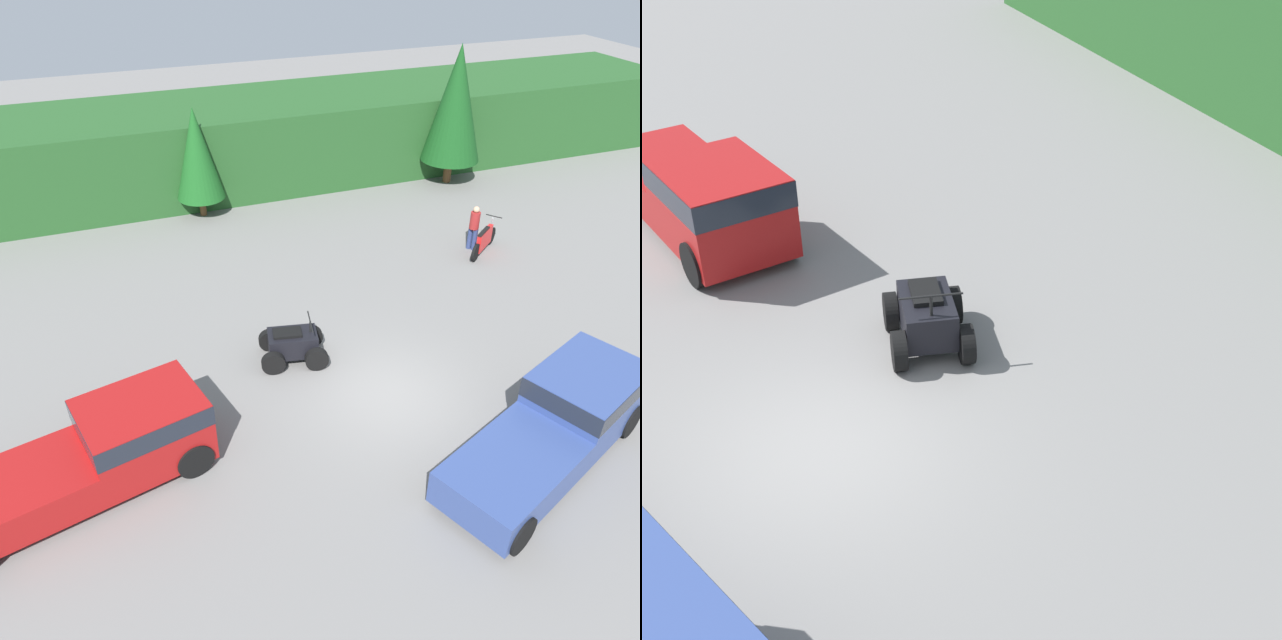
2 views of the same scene
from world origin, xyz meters
TOP-DOWN VIEW (x-y plane):
  - ground_plane at (0.00, 0.00)m, footprint 80.00×80.00m
  - pickup_truck_red at (-7.12, -0.39)m, footprint 6.04×3.26m
  - quad_atv at (-1.86, 2.35)m, footprint 2.07×1.65m

SIDE VIEW (x-z plane):
  - ground_plane at x=0.00m, z-range 0.00..0.00m
  - quad_atv at x=-1.86m, z-range -0.13..1.11m
  - pickup_truck_red at x=-7.12m, z-range 0.06..1.86m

